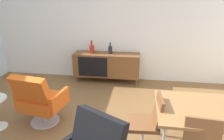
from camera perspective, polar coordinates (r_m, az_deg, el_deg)
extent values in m
cube|color=white|center=(5.12, 2.12, 12.67)|extent=(6.80, 0.12, 2.80)
cube|color=brown|center=(5.09, -1.48, 1.51)|extent=(1.60, 0.44, 0.56)
cube|color=black|center=(4.94, -5.35, 0.84)|extent=(0.70, 0.01, 0.48)
cylinder|color=brown|center=(5.23, -9.78, -2.47)|extent=(0.03, 0.03, 0.16)
cylinder|color=brown|center=(4.99, 6.64, -3.43)|extent=(0.03, 0.03, 0.16)
cylinder|color=brown|center=(5.53, -8.72, -1.13)|extent=(0.03, 0.03, 0.16)
cylinder|color=brown|center=(5.31, 6.77, -1.98)|extent=(0.03, 0.03, 0.16)
cylinder|color=maroon|center=(5.06, -5.62, 5.69)|extent=(0.12, 0.12, 0.18)
cylinder|color=maroon|center=(5.02, -5.68, 7.40)|extent=(0.04, 0.04, 0.12)
cylinder|color=black|center=(4.97, -0.50, 5.50)|extent=(0.10, 0.10, 0.18)
cylinder|color=black|center=(4.94, -0.51, 7.02)|extent=(0.03, 0.03, 0.09)
cube|color=olive|center=(2.92, 28.13, -9.92)|extent=(1.60, 0.90, 0.04)
cylinder|color=#B7B7BC|center=(3.27, 12.63, -12.01)|extent=(0.04, 0.04, 0.70)
cube|color=brown|center=(2.88, 8.57, -14.29)|extent=(0.43, 0.43, 0.05)
cube|color=brown|center=(2.78, 12.56, -10.63)|extent=(0.11, 0.39, 0.38)
cylinder|color=#B7B7BC|center=(3.02, 8.32, -18.01)|extent=(0.04, 0.04, 0.42)
cube|color=brown|center=(2.49, 23.62, -16.08)|extent=(0.39, 0.12, 0.38)
cube|color=#D85919|center=(3.68, -18.49, -8.30)|extent=(0.69, 0.65, 0.20)
cube|color=#D85919|center=(3.38, -21.43, -5.41)|extent=(0.64, 0.37, 0.51)
cube|color=#D85919|center=(3.47, -14.17, -8.15)|extent=(0.14, 0.51, 0.28)
cube|color=#D85919|center=(3.84, -22.64, -6.29)|extent=(0.14, 0.51, 0.28)
cylinder|color=#B7B7BC|center=(3.79, -18.08, -11.50)|extent=(0.06, 0.06, 0.28)
cylinder|color=#B7B7BC|center=(3.86, -17.87, -13.17)|extent=(0.48, 0.48, 0.02)
cube|color=black|center=(2.24, -3.96, -17.94)|extent=(0.66, 0.53, 0.51)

